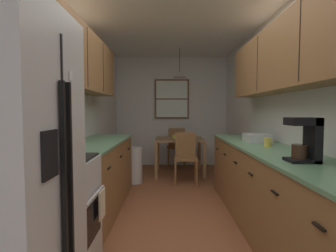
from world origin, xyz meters
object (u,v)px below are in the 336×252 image
dining_chair_far (175,145)px  table_serving_bowl (175,137)px  dish_rack (256,138)px  dining_chair_near (184,155)px  coffee_maker (305,139)px  microwave_over_range (32,61)px  trash_bin (132,165)px  stove_range (51,215)px  mug_by_coffeemaker (266,142)px  storage_canister (77,139)px  dining_table (178,143)px

dining_chair_far → table_serving_bowl: bearing=-91.0°
table_serving_bowl → dish_rack: bearing=-65.7°
dining_chair_near → coffee_maker: (0.74, -2.65, 0.58)m
microwave_over_range → trash_bin: bearing=81.1°
coffee_maker → table_serving_bowl: size_ratio=1.69×
stove_range → dish_rack: 2.44m
mug_by_coffeemaker → trash_bin: bearing=133.5°
dining_chair_near → dish_rack: size_ratio=2.65×
coffee_maker → table_serving_bowl: bearing=104.6°
dining_chair_far → mug_by_coffeemaker: size_ratio=7.98×
dish_rack → table_serving_bowl: (-0.95, 2.09, -0.19)m
storage_canister → table_serving_bowl: storage_canister is taller
coffee_maker → mug_by_coffeemaker: bearing=87.7°
stove_range → dining_chair_far: size_ratio=1.22×
stove_range → table_serving_bowl: (1.09, 3.34, 0.29)m
dining_chair_near → dining_chair_far: (-0.13, 1.31, 0.00)m
stove_range → coffee_maker: bearing=-1.1°
stove_range → trash_bin: size_ratio=1.74×
stove_range → table_serving_bowl: 3.53m
stove_range → microwave_over_range: microwave_over_range is taller
microwave_over_range → storage_canister: size_ratio=2.69×
stove_range → storage_canister: (-0.01, 0.64, 0.53)m
dining_chair_near → table_serving_bowl: 0.78m
coffee_maker → microwave_over_range: bearing=179.0°
dish_rack → dining_table: bearing=113.8°
dining_chair_near → dish_rack: 1.65m
dining_chair_far → table_serving_bowl: dining_chair_far is taller
table_serving_bowl → stove_range: bearing=-108.1°
dining_chair_far → coffee_maker: (0.87, -3.96, 0.58)m
microwave_over_range → storage_canister: 0.93m
microwave_over_range → dining_chair_far: microwave_over_range is taller
coffee_maker → dish_rack: size_ratio=1.00×
dining_chair_near → storage_canister: (-1.23, -1.98, 0.51)m
stove_range → dish_rack: stove_range is taller
stove_range → dining_table: bearing=70.7°
trash_bin → mug_by_coffeemaker: 2.56m
trash_bin → coffee_maker: coffee_maker is taller
stove_range → dining_chair_far: (1.10, 3.92, 0.03)m
microwave_over_range → table_serving_bowl: microwave_over_range is taller
dining_table → dish_rack: (0.89, -2.02, 0.32)m
dish_rack → table_serving_bowl: bearing=114.3°
dining_table → trash_bin: bearing=-142.4°
coffee_maker → table_serving_bowl: 3.51m
dining_chair_near → table_serving_bowl: bearing=100.7°
dining_table → mug_by_coffeemaker: mug_by_coffeemaker is taller
coffee_maker → table_serving_bowl: (-0.88, 3.38, -0.32)m
microwave_over_range → mug_by_coffeemaker: microwave_over_range is taller
dining_chair_far → dish_rack: (0.93, -2.67, 0.45)m
stove_range → dining_table: stove_range is taller
stove_range → dining_chair_far: 4.08m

